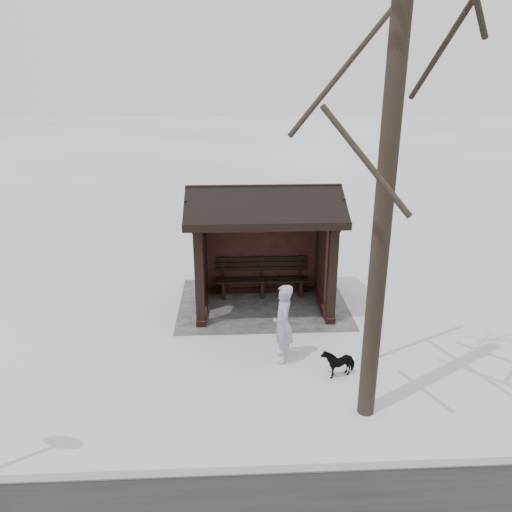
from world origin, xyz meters
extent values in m
plane|color=white|center=(0.00, 0.00, 0.00)|extent=(120.00, 120.00, 0.00)
cube|color=gray|center=(0.00, 5.50, 0.01)|extent=(120.00, 0.15, 0.06)
cube|color=gray|center=(0.00, -0.20, 0.01)|extent=(4.20, 3.20, 0.02)
cube|color=#391914|center=(0.00, -0.90, 0.08)|extent=(3.30, 0.22, 0.16)
cube|color=#391914|center=(-1.50, 0.00, 0.08)|extent=(0.22, 2.10, 0.16)
cube|color=#391914|center=(1.50, 0.00, 0.08)|extent=(0.22, 2.10, 0.16)
cube|color=black|center=(-1.50, 0.90, 1.15)|extent=(0.20, 0.20, 2.30)
cube|color=black|center=(1.50, 0.90, 1.15)|extent=(0.20, 0.20, 2.30)
cube|color=black|center=(-1.50, -0.90, 1.15)|extent=(0.20, 0.20, 2.30)
cube|color=black|center=(1.50, -0.90, 1.15)|extent=(0.20, 0.20, 2.30)
cube|color=black|center=(0.00, -0.90, 1.23)|extent=(2.80, 0.08, 2.14)
cube|color=black|center=(-1.50, -0.31, 1.23)|extent=(0.08, 1.17, 2.14)
cube|color=black|center=(1.50, -0.31, 1.23)|extent=(0.08, 1.17, 2.14)
cube|color=black|center=(0.00, 0.90, 2.36)|extent=(3.40, 0.20, 0.18)
cube|color=black|center=(0.00, -0.90, 2.36)|extent=(3.40, 0.20, 0.18)
cylinder|color=black|center=(-1.50, 4.20, 4.28)|extent=(0.29, 0.29, 8.55)
imported|color=#AC9EBA|center=(-0.23, 2.48, 0.82)|extent=(0.40, 0.60, 1.64)
imported|color=black|center=(-1.26, 3.04, 0.27)|extent=(0.71, 0.51, 0.55)
camera|label=1|loc=(0.74, 11.26, 5.48)|focal=35.00mm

